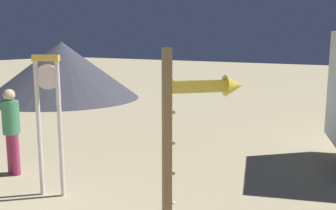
# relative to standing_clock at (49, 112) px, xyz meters

# --- Properties ---
(standing_clock) EXTENTS (0.44, 0.24, 2.29)m
(standing_clock) POSITION_rel_standing_clock_xyz_m (0.00, 0.00, 0.00)
(standing_clock) COLOR silver
(standing_clock) RESTS_ON ground_plane
(arrow_sign) EXTENTS (0.80, 0.81, 2.43)m
(arrow_sign) POSITION_rel_standing_clock_xyz_m (2.71, -0.22, 0.16)
(arrow_sign) COLOR olive
(arrow_sign) RESTS_ON ground_plane
(person_near_clock) EXTENTS (0.31, 0.31, 1.63)m
(person_near_clock) POSITION_rel_standing_clock_xyz_m (-1.39, 0.29, -0.49)
(person_near_clock) COLOR #B3385E
(person_near_clock) RESTS_ON ground_plane
(dome_tent) EXTENTS (6.58, 6.58, 2.45)m
(dome_tent) POSITION_rel_standing_clock_xyz_m (-7.87, 7.48, -0.17)
(dome_tent) COLOR #3B3C46
(dome_tent) RESTS_ON ground_plane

